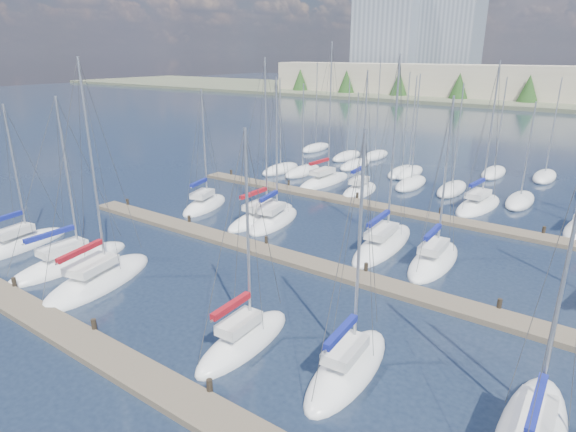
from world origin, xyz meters
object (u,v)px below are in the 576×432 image
Objects in this scene: sailboat_o at (359,191)px; sailboat_n at (324,181)px; sailboat_d at (244,341)px; sailboat_p at (478,205)px; sailboat_l at (434,261)px; sailboat_c at (99,280)px; sailboat_h at (205,205)px; sailboat_b at (70,262)px; sailboat_i at (262,217)px; sailboat_a at (21,245)px; sailboat_k at (383,244)px; sailboat_j at (274,220)px; sailboat_e at (348,368)px.

sailboat_o is 0.83× the size of sailboat_n.
sailboat_d is 29.28m from sailboat_p.
sailboat_l is at bearing -35.44° from sailboat_n.
sailboat_c is 1.25× the size of sailboat_h.
sailboat_b is (-18.64, -28.79, -0.01)m from sailboat_p.
sailboat_o is 1.08× the size of sailboat_l.
sailboat_d is 28.20m from sailboat_o.
sailboat_p is 0.98× the size of sailboat_i.
sailboat_k is at bearing 26.72° from sailboat_a.
sailboat_n reaches higher than sailboat_a.
sailboat_k is (9.63, 0.46, 0.00)m from sailboat_j.
sailboat_c reaches higher than sailboat_p.
sailboat_c is (-2.12, -15.06, -0.01)m from sailboat_j.
sailboat_o is 0.89× the size of sailboat_k.
sailboat_p is at bearing 20.20° from sailboat_h.
sailboat_b is (-3.83, 0.46, -0.01)m from sailboat_c.
sailboat_b is (-5.95, -14.61, -0.01)m from sailboat_j.
sailboat_d is at bearing -90.35° from sailboat_p.
sailboat_e is at bearing -41.88° from sailboat_i.
sailboat_o is at bearing -10.85° from sailboat_n.
sailboat_i reaches higher than sailboat_p.
sailboat_n is (4.38, 13.77, 0.01)m from sailboat_h.
sailboat_c is 0.92× the size of sailboat_n.
sailboat_a is 29.36m from sailboat_l.
sailboat_k reaches higher than sailboat_b.
sailboat_n is at bearing 79.92° from sailboat_c.
sailboat_l is (12.03, -12.39, -0.01)m from sailboat_o.
sailboat_i is 6.31m from sailboat_h.
sailboat_i is at bearing -129.16° from sailboat_p.
sailboat_e is (5.12, 1.07, -0.00)m from sailboat_d.
sailboat_j reaches higher than sailboat_h.
sailboat_j reaches higher than sailboat_a.
sailboat_p is 38.04m from sailboat_a.
sailboat_k is at bearing 43.36° from sailboat_b.
sailboat_o is at bearing 131.67° from sailboat_l.
sailboat_i is (10.36, 15.13, 0.01)m from sailboat_a.
sailboat_p is at bearing 91.33° from sailboat_l.
sailboat_b is 15.45m from sailboat_i.
sailboat_j reaches higher than sailboat_l.
sailboat_k is at bearing 167.70° from sailboat_l.
sailboat_o is 1.15× the size of sailboat_a.
sailboat_o is 5.06m from sailboat_n.
sailboat_e is at bearing -74.17° from sailboat_k.
sailboat_i is (-11.01, -0.31, 0.00)m from sailboat_k.
sailboat_l is (15.03, -0.39, -0.01)m from sailboat_i.
sailboat_d is 31.07m from sailboat_n.
sailboat_l is (0.96, -14.41, -0.01)m from sailboat_p.
sailboat_k is 1.01× the size of sailboat_c.
sailboat_l is at bearing -80.26° from sailboat_p.
sailboat_k reaches higher than sailboat_o.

